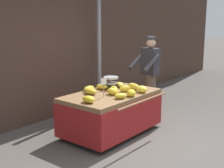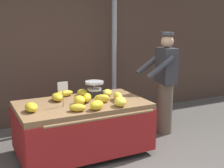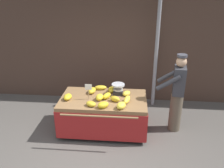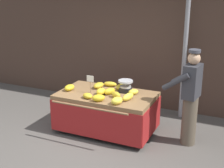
# 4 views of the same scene
# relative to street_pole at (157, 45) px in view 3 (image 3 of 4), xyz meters

# --- Properties ---
(ground_plane) EXTENTS (60.00, 60.00, 0.00)m
(ground_plane) POSITION_rel_street_pole_xyz_m (-1.22, -2.36, -1.61)
(ground_plane) COLOR #514C47
(back_wall) EXTENTS (16.00, 0.24, 4.27)m
(back_wall) POSITION_rel_street_pole_xyz_m (-1.22, 0.39, 0.53)
(back_wall) COLOR #473328
(back_wall) RESTS_ON ground
(street_pole) EXTENTS (0.09, 0.09, 3.22)m
(street_pole) POSITION_rel_street_pole_xyz_m (0.00, 0.00, 0.00)
(street_pole) COLOR gray
(street_pole) RESTS_ON ground
(banana_cart) EXTENTS (1.83, 1.27, 0.76)m
(banana_cart) POSITION_rel_street_pole_xyz_m (-1.16, -1.29, -1.05)
(banana_cart) COLOR olive
(banana_cart) RESTS_ON ground
(weighing_scale) EXTENTS (0.28, 0.28, 0.23)m
(weighing_scale) POSITION_rel_street_pole_xyz_m (-0.87, -1.05, -0.72)
(weighing_scale) COLOR black
(weighing_scale) RESTS_ON banana_cart
(price_sign) EXTENTS (0.14, 0.01, 0.34)m
(price_sign) POSITION_rel_street_pole_xyz_m (-1.46, -1.36, -0.60)
(price_sign) COLOR #997A51
(price_sign) RESTS_ON banana_cart
(banana_bunch_0) EXTENTS (0.17, 0.32, 0.12)m
(banana_bunch_0) POSITION_rel_street_pole_xyz_m (-0.66, -1.43, -0.78)
(banana_bunch_0) COLOR yellow
(banana_bunch_0) RESTS_ON banana_cart
(banana_bunch_1) EXTENTS (0.27, 0.25, 0.13)m
(banana_bunch_1) POSITION_rel_street_pole_xyz_m (-1.12, -1.70, -0.78)
(banana_bunch_1) COLOR gold
(banana_bunch_1) RESTS_ON banana_cart
(banana_bunch_2) EXTENTS (0.24, 0.27, 0.13)m
(banana_bunch_2) POSITION_rel_street_pole_xyz_m (-0.77, -1.70, -0.78)
(banana_bunch_2) COLOR yellow
(banana_bunch_2) RESTS_ON banana_cart
(banana_bunch_3) EXTENTS (0.25, 0.21, 0.12)m
(banana_bunch_3) POSITION_rel_street_pole_xyz_m (-0.91, -1.41, -0.78)
(banana_bunch_3) COLOR gold
(banana_bunch_3) RESTS_ON banana_cart
(banana_bunch_4) EXTENTS (0.19, 0.29, 0.11)m
(banana_bunch_4) POSITION_rel_street_pole_xyz_m (-1.44, -1.04, -0.79)
(banana_bunch_4) COLOR gold
(banana_bunch_4) RESTS_ON banana_cart
(banana_bunch_5) EXTENTS (0.22, 0.27, 0.13)m
(banana_bunch_5) POSITION_rel_street_pole_xyz_m (-1.09, -1.30, -0.78)
(banana_bunch_5) COLOR gold
(banana_bunch_5) RESTS_ON banana_cart
(banana_bunch_6) EXTENTS (0.22, 0.25, 0.10)m
(banana_bunch_6) POSITION_rel_street_pole_xyz_m (-0.68, -1.11, -0.79)
(banana_bunch_6) COLOR yellow
(banana_bunch_6) RESTS_ON banana_cart
(banana_bunch_7) EXTENTS (0.29, 0.16, 0.10)m
(banana_bunch_7) POSITION_rel_street_pole_xyz_m (-1.28, -0.85, -0.79)
(banana_bunch_7) COLOR gold
(banana_bunch_7) RESTS_ON banana_cart
(banana_bunch_8) EXTENTS (0.17, 0.23, 0.13)m
(banana_bunch_8) POSITION_rel_street_pole_xyz_m (-1.23, -1.37, -0.78)
(banana_bunch_8) COLOR yellow
(banana_bunch_8) RESTS_ON banana_cart
(banana_bunch_9) EXTENTS (0.18, 0.25, 0.12)m
(banana_bunch_9) POSITION_rel_street_pole_xyz_m (-1.89, -1.41, -0.78)
(banana_bunch_9) COLOR gold
(banana_bunch_9) RESTS_ON banana_cart
(banana_bunch_10) EXTENTS (0.17, 0.25, 0.10)m
(banana_bunch_10) POSITION_rel_street_pole_xyz_m (-1.01, -0.94, -0.79)
(banana_bunch_10) COLOR gold
(banana_bunch_10) RESTS_ON banana_cart
(banana_bunch_11) EXTENTS (0.26, 0.23, 0.10)m
(banana_bunch_11) POSITION_rel_street_pole_xyz_m (-1.36, -1.65, -0.79)
(banana_bunch_11) COLOR gold
(banana_bunch_11) RESTS_ON banana_cart
(vendor_person) EXTENTS (0.62, 0.57, 1.71)m
(vendor_person) POSITION_rel_street_pole_xyz_m (0.37, -1.15, -0.74)
(vendor_person) COLOR brown
(vendor_person) RESTS_ON ground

